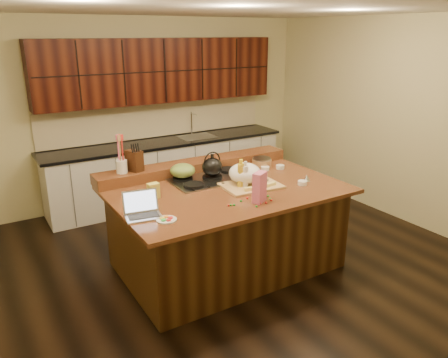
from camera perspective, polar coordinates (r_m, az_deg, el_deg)
room at (r=4.48m, az=0.33°, el=4.07°), size 5.52×5.02×2.72m
island at (r=4.78m, az=0.31°, el=-6.26°), size 2.40×1.60×0.92m
back_ledge at (r=5.17m, az=-3.75°, el=1.76°), size 2.40×0.30×0.12m
cooktop at (r=4.85m, az=-1.53°, el=0.09°), size 0.92×0.52×0.05m
back_counter at (r=6.62m, az=-7.61°, el=5.44°), size 3.70×0.66×2.40m
kettle at (r=4.81m, az=-1.55°, el=1.58°), size 0.28×0.28×0.21m
green_bowl at (r=4.79m, az=-5.43°, el=1.11°), size 0.36×0.36×0.15m
laptop at (r=3.96m, az=-10.66°, el=-3.92°), size 0.35×0.30×0.22m
oil_bottle at (r=4.53m, az=2.21°, el=0.33°), size 0.08×0.08×0.27m
vinegar_bottle at (r=4.53m, az=2.79°, el=0.19°), size 0.08×0.08×0.25m
wooden_tray at (r=4.64m, az=2.95°, el=0.40°), size 0.62×0.50×0.24m
ramekin_a at (r=4.76m, az=10.20°, el=-0.49°), size 0.11×0.11×0.04m
ramekin_b at (r=5.28m, az=7.35°, el=1.58°), size 0.12×0.12×0.04m
ramekin_c at (r=5.20m, az=5.39°, el=1.40°), size 0.12×0.12×0.04m
strainer_bowl at (r=5.33m, az=4.95°, el=2.09°), size 0.25×0.25×0.09m
kitchen_timer at (r=4.89m, az=10.74°, el=0.16°), size 0.10×0.10×0.07m
pink_bag at (r=4.19m, az=4.66°, el=-1.08°), size 0.18×0.15×0.30m
candy_plate at (r=3.85m, az=-7.52°, el=-5.29°), size 0.22×0.22×0.01m
package_box at (r=4.35m, az=-9.20°, el=-1.52°), size 0.11×0.08×0.15m
utensil_crock at (r=4.80m, az=-13.20°, el=1.60°), size 0.13×0.13×0.14m
knife_block at (r=4.84m, az=-11.63°, el=2.36°), size 0.17×0.21×0.23m
gumdrop_0 at (r=4.31m, az=4.12°, el=-2.46°), size 0.02×0.02×0.02m
gumdrop_1 at (r=4.10m, az=4.27°, el=-3.57°), size 0.02×0.02×0.02m
gumdrop_2 at (r=4.19m, az=5.51°, el=-3.10°), size 0.02×0.02×0.02m
gumdrop_3 at (r=4.12m, az=1.33°, el=-3.41°), size 0.02×0.02×0.02m
gumdrop_4 at (r=4.30m, az=3.05°, el=-2.50°), size 0.02×0.02×0.02m
gumdrop_5 at (r=4.12m, az=0.88°, el=-3.42°), size 0.02×0.02×0.02m
gumdrop_6 at (r=4.26m, az=6.20°, el=-2.76°), size 0.02×0.02×0.02m
gumdrop_7 at (r=4.37m, az=5.79°, el=-2.22°), size 0.02×0.02×0.02m
gumdrop_8 at (r=4.28m, az=4.34°, el=-2.63°), size 0.02×0.02×0.02m
gumdrop_9 at (r=4.23m, az=4.41°, el=-2.88°), size 0.02×0.02×0.02m
gumdrop_10 at (r=4.17m, az=4.72°, el=-3.20°), size 0.02×0.02×0.02m
gumdrop_11 at (r=4.22m, az=2.24°, el=-2.88°), size 0.02×0.02×0.02m
gumdrop_12 at (r=4.11m, az=4.33°, el=-3.52°), size 0.02×0.02×0.02m
gumdrop_13 at (r=4.29m, az=6.09°, el=-2.63°), size 0.02×0.02×0.02m
gumdrop_14 at (r=4.11m, az=0.61°, el=-3.47°), size 0.02×0.02×0.02m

